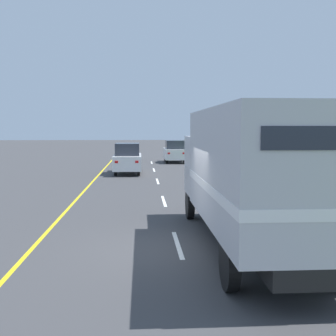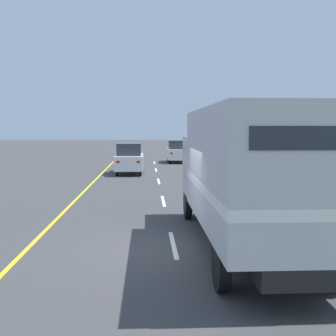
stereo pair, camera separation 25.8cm
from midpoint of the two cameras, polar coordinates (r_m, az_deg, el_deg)
ground_plane at (r=10.81m, az=1.54°, el=-10.84°), size 200.00×200.00×0.00m
edge_line_yellow at (r=21.91m, az=-10.48°, el=-2.62°), size 0.12×53.01×0.01m
centre_dash_near at (r=11.16m, az=1.39°, el=-10.30°), size 0.12×2.60×0.01m
centre_dash_mid_a at (r=17.59m, az=-0.23°, el=-4.49°), size 0.12×2.60×0.01m
centre_dash_mid_b at (r=24.12m, az=-0.97°, el=-1.80°), size 0.12×2.60×0.01m
centre_dash_far at (r=30.67m, az=-1.39°, el=-0.26°), size 0.12×2.60×0.01m
centre_dash_farthest at (r=37.25m, az=-1.67°, el=0.74°), size 0.12×2.60×0.01m
horse_trailer_truck at (r=10.44m, az=11.06°, el=-0.60°), size 2.38×8.51×3.46m
lead_car_white at (r=28.22m, az=-4.98°, el=1.30°), size 1.80×4.37×2.04m
lead_car_white_ahead at (r=37.41m, az=1.44°, el=2.28°), size 1.80×4.14×1.97m
highway_sign at (r=18.86m, az=17.75°, el=0.84°), size 2.24×0.09×2.65m
roadside_tree_mid at (r=33.04m, az=20.47°, el=5.33°), size 3.87×3.87×5.12m
delineator_post at (r=13.03m, az=20.20°, el=-6.08°), size 0.08×0.08×0.95m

